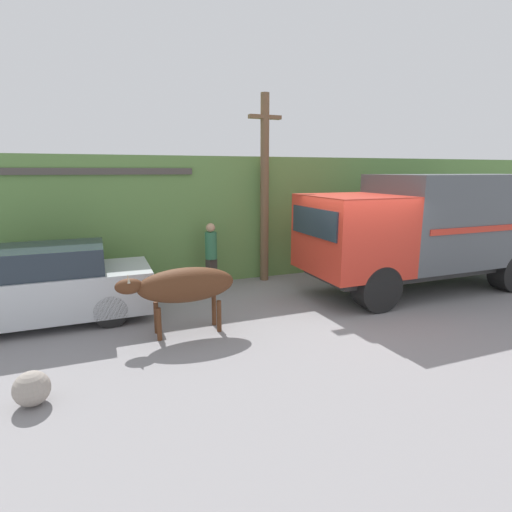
# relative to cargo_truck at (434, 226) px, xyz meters

# --- Properties ---
(ground_plane) EXTENTS (60.00, 60.00, 0.00)m
(ground_plane) POSITION_rel_cargo_truck_xyz_m (-2.80, -0.60, -1.68)
(ground_plane) COLOR gray
(hillside_embankment) EXTENTS (32.00, 5.44, 3.47)m
(hillside_embankment) POSITION_rel_cargo_truck_xyz_m (-2.80, 5.46, 0.05)
(hillside_embankment) COLOR #608C47
(hillside_embankment) RESTS_ON ground_plane
(building_backdrop) EXTENTS (6.54, 2.70, 3.15)m
(building_backdrop) POSITION_rel_cargo_truck_xyz_m (-8.97, 4.02, -0.10)
(building_backdrop) COLOR #C6B793
(building_backdrop) RESTS_ON ground_plane
(cargo_truck) EXTENTS (6.82, 2.33, 2.99)m
(cargo_truck) POSITION_rel_cargo_truck_xyz_m (0.00, 0.00, 0.00)
(cargo_truck) COLOR #2D2D2D
(cargo_truck) RESTS_ON ground_plane
(brown_cow) EXTENTS (2.22, 0.66, 1.29)m
(brown_cow) POSITION_rel_cargo_truck_xyz_m (-6.64, -0.57, -0.74)
(brown_cow) COLOR #512D19
(brown_cow) RESTS_ON ground_plane
(parked_suv) EXTENTS (4.57, 1.75, 1.59)m
(parked_suv) POSITION_rel_cargo_truck_xyz_m (-9.36, 1.03, -0.91)
(parked_suv) COLOR silver
(parked_suv) RESTS_ON ground_plane
(pedestrian_on_hill) EXTENTS (0.42, 0.42, 1.76)m
(pedestrian_on_hill) POSITION_rel_cargo_truck_xyz_m (-5.39, 2.10, -0.70)
(pedestrian_on_hill) COLOR #38332D
(pedestrian_on_hill) RESTS_ON ground_plane
(utility_pole) EXTENTS (0.90, 0.23, 5.09)m
(utility_pole) POSITION_rel_cargo_truck_xyz_m (-3.74, 2.42, 0.97)
(utility_pole) COLOR brown
(utility_pole) RESTS_ON ground_plane
(roadside_rock) EXTENTS (0.47, 0.47, 0.47)m
(roadside_rock) POSITION_rel_cargo_truck_xyz_m (-9.06, -2.25, -1.45)
(roadside_rock) COLOR gray
(roadside_rock) RESTS_ON ground_plane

